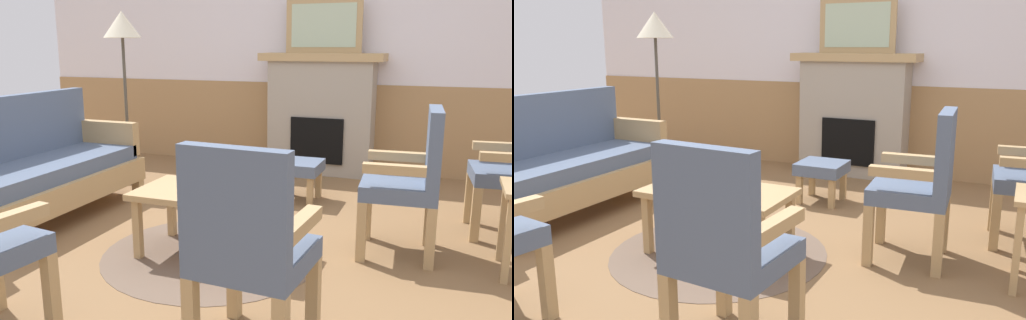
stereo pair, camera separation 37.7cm
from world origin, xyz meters
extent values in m
plane|color=olive|center=(0.00, 0.00, 0.00)|extent=(14.00, 14.00, 0.00)
cube|color=white|center=(0.00, 2.60, 1.35)|extent=(7.20, 0.12, 2.70)
cube|color=#A87F51|center=(0.00, 2.53, 0.47)|extent=(7.20, 0.02, 0.95)
cube|color=#A39989|center=(0.00, 2.35, 0.60)|extent=(1.10, 0.36, 1.20)
cube|color=black|center=(0.00, 2.16, 0.38)|extent=(0.56, 0.02, 0.48)
cube|color=tan|center=(0.00, 2.35, 1.24)|extent=(1.30, 0.44, 0.08)
cube|color=tan|center=(0.00, 2.35, 1.56)|extent=(0.80, 0.03, 0.56)
cube|color=#B2C6A8|center=(0.00, 2.33, 1.56)|extent=(0.68, 0.01, 0.44)
cube|color=tan|center=(-1.34, 0.84, 0.08)|extent=(0.08, 0.08, 0.16)
cube|color=tan|center=(-1.94, 0.84, 0.08)|extent=(0.08, 0.08, 0.16)
cube|color=tan|center=(-1.64, 0.00, 0.26)|extent=(0.70, 1.80, 0.20)
cube|color=slate|center=(-1.64, 0.00, 0.42)|extent=(0.60, 1.70, 0.12)
cube|color=slate|center=(-1.94, 0.00, 0.73)|extent=(0.10, 1.70, 0.50)
cube|color=tan|center=(-1.64, 0.85, 0.53)|extent=(0.60, 0.10, 0.30)
cube|color=tan|center=(-0.55, -0.37, 0.20)|extent=(0.05, 0.05, 0.40)
cube|color=tan|center=(0.29, -0.37, 0.20)|extent=(0.05, 0.05, 0.40)
cube|color=tan|center=(-0.55, 0.07, 0.20)|extent=(0.05, 0.05, 0.40)
cube|color=tan|center=(0.29, 0.07, 0.20)|extent=(0.05, 0.05, 0.40)
cube|color=tan|center=(-0.13, -0.15, 0.42)|extent=(0.96, 0.56, 0.04)
cylinder|color=brown|center=(-0.13, -0.15, 0.00)|extent=(1.44, 1.44, 0.01)
cube|color=#33663D|center=(-0.18, -0.13, 0.46)|extent=(0.22, 0.16, 0.03)
cube|color=tan|center=(-0.08, 1.09, 0.13)|extent=(0.05, 0.05, 0.26)
cube|color=tan|center=(0.22, 1.09, 0.13)|extent=(0.05, 0.05, 0.26)
cube|color=tan|center=(-0.08, 1.39, 0.13)|extent=(0.05, 0.05, 0.26)
cube|color=tan|center=(0.22, 1.39, 0.13)|extent=(0.05, 0.05, 0.26)
cube|color=slate|center=(0.07, 1.24, 0.31)|extent=(0.40, 0.40, 0.10)
cube|color=tan|center=(1.52, 0.71, 0.20)|extent=(0.06, 0.06, 0.40)
cube|color=tan|center=(1.48, 1.13, 0.20)|extent=(0.06, 0.06, 0.40)
cube|color=slate|center=(1.71, 0.94, 0.45)|extent=(0.52, 0.52, 0.10)
cube|color=tan|center=(1.69, 1.14, 0.62)|extent=(0.44, 0.11, 0.06)
cube|color=tan|center=(0.82, 0.09, 0.20)|extent=(0.06, 0.06, 0.40)
cube|color=tan|center=(0.79, 0.50, 0.20)|extent=(0.06, 0.06, 0.40)
cube|color=tan|center=(1.24, 0.11, 0.20)|extent=(0.06, 0.06, 0.40)
cube|color=tan|center=(1.21, 0.53, 0.20)|extent=(0.06, 0.06, 0.40)
cube|color=slate|center=(1.01, 0.31, 0.45)|extent=(0.51, 0.51, 0.10)
cube|color=slate|center=(1.21, 0.32, 0.74)|extent=(0.11, 0.48, 0.48)
cube|color=tan|center=(1.03, 0.10, 0.62)|extent=(0.44, 0.10, 0.06)
cube|color=tan|center=(1.00, 0.51, 0.62)|extent=(0.44, 0.10, 0.06)
cube|color=tan|center=(-0.45, -1.27, 0.20)|extent=(0.07, 0.07, 0.40)
cube|color=tan|center=(-0.48, -1.48, 0.62)|extent=(0.13, 0.45, 0.06)
cube|color=tan|center=(0.33, -0.85, 0.20)|extent=(0.06, 0.06, 0.40)
cube|color=tan|center=(0.75, -0.88, 0.20)|extent=(0.06, 0.06, 0.40)
cube|color=tan|center=(0.30, -1.27, 0.20)|extent=(0.06, 0.06, 0.40)
cube|color=slate|center=(0.53, -1.07, 0.45)|extent=(0.51, 0.51, 0.10)
cube|color=slate|center=(0.51, -1.27, 0.74)|extent=(0.48, 0.11, 0.48)
cube|color=tan|center=(0.32, -1.06, 0.62)|extent=(0.10, 0.44, 0.06)
cube|color=tan|center=(0.73, -1.09, 0.62)|extent=(0.10, 0.44, 0.06)
cube|color=tan|center=(1.66, 0.41, 0.26)|extent=(0.04, 0.04, 0.52)
cube|color=tan|center=(1.66, 0.05, 0.26)|extent=(0.04, 0.04, 0.52)
cylinder|color=#332D28|center=(-1.70, 1.24, 0.01)|extent=(0.24, 0.24, 0.03)
cylinder|color=#4C473D|center=(-1.70, 1.24, 0.73)|extent=(0.03, 0.03, 1.40)
cone|color=beige|center=(-1.70, 1.24, 1.55)|extent=(0.36, 0.36, 0.25)
camera|label=1|loc=(1.29, -3.10, 1.37)|focal=36.57mm
camera|label=2|loc=(1.64, -2.95, 1.37)|focal=36.57mm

